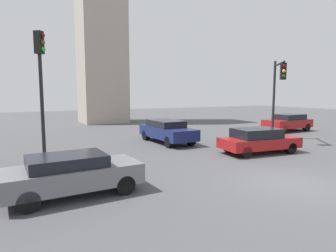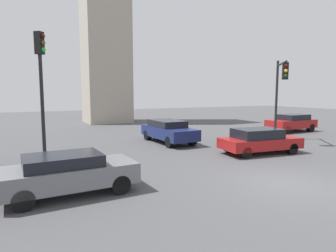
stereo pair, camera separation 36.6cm
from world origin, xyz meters
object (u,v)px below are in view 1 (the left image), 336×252
(traffic_light_0, at_px, (41,73))
(car_0, at_px, (258,140))
(car_1, at_px, (288,122))
(car_2, at_px, (167,131))
(car_4, at_px, (73,173))
(traffic_light_2, at_px, (278,85))

(traffic_light_0, xyz_separation_m, car_0, (10.42, -3.07, -3.41))
(car_1, relative_size, car_2, 0.89)
(car_0, bearing_deg, car_2, 124.19)
(car_1, bearing_deg, car_4, 20.53)
(traffic_light_2, height_order, car_4, traffic_light_2)
(car_0, bearing_deg, car_1, 37.74)
(traffic_light_2, relative_size, car_4, 1.30)
(car_2, bearing_deg, traffic_light_2, 62.44)
(car_2, bearing_deg, car_1, 89.30)
(car_0, height_order, car_2, car_2)
(traffic_light_2, xyz_separation_m, car_4, (-13.76, -4.12, -3.07))
(traffic_light_0, distance_m, traffic_light_2, 14.17)
(car_1, bearing_deg, traffic_light_2, 31.90)
(car_0, relative_size, car_1, 1.05)
(traffic_light_0, height_order, car_0, traffic_light_0)
(car_1, bearing_deg, traffic_light_0, 6.01)
(traffic_light_0, distance_m, car_4, 6.14)
(traffic_light_0, distance_m, car_2, 8.60)
(car_1, xyz_separation_m, car_2, (-11.69, -0.15, 0.01))
(traffic_light_2, distance_m, car_4, 14.68)
(traffic_light_0, height_order, traffic_light_2, traffic_light_0)
(car_2, bearing_deg, car_4, -46.15)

